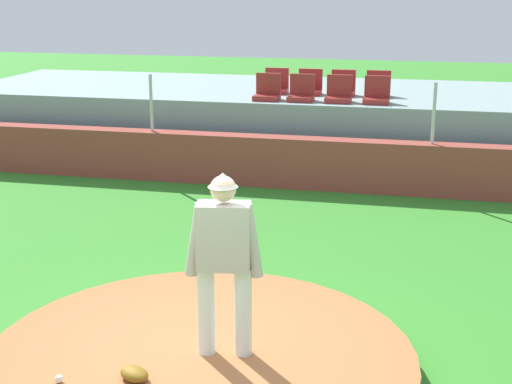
{
  "coord_description": "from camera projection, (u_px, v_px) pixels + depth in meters",
  "views": [
    {
      "loc": [
        1.9,
        -5.98,
        3.61
      ],
      "look_at": [
        0.0,
        2.4,
        1.16
      ],
      "focal_mm": 51.82,
      "sensor_mm": 36.0,
      "label": 1
    }
  ],
  "objects": [
    {
      "name": "stadium_chair_1",
      "position": [
        301.0,
        93.0,
        14.12
      ],
      "size": [
        0.48,
        0.44,
        0.5
      ],
      "rotation": [
        0.0,
        0.0,
        3.14
      ],
      "color": "maroon",
      "rests_on": "bleacher_platform"
    },
    {
      "name": "ground_plane",
      "position": [
        200.0,
        377.0,
        7.0
      ],
      "size": [
        60.0,
        60.0,
        0.0
      ],
      "primitive_type": "plane",
      "color": "#338328"
    },
    {
      "name": "stadium_chair_5",
      "position": [
        310.0,
        86.0,
        14.94
      ],
      "size": [
        0.48,
        0.44,
        0.5
      ],
      "rotation": [
        0.0,
        0.0,
        3.14
      ],
      "color": "maroon",
      "rests_on": "bleacher_platform"
    },
    {
      "name": "brick_barrier",
      "position": [
        310.0,
        163.0,
        13.32
      ],
      "size": [
        15.84,
        0.4,
        0.92
      ],
      "primitive_type": "cube",
      "color": "brown",
      "rests_on": "ground_plane"
    },
    {
      "name": "baseball",
      "position": [
        59.0,
        379.0,
        6.4
      ],
      "size": [
        0.07,
        0.07,
        0.07
      ],
      "primitive_type": "sphere",
      "color": "white",
      "rests_on": "pitchers_mound"
    },
    {
      "name": "pitcher",
      "position": [
        224.0,
        251.0,
        6.65
      ],
      "size": [
        0.73,
        0.33,
        1.75
      ],
      "rotation": [
        0.0,
        0.0,
        0.16
      ],
      "color": "white",
      "rests_on": "pitchers_mound"
    },
    {
      "name": "fence_post_left",
      "position": [
        151.0,
        103.0,
        13.68
      ],
      "size": [
        0.06,
        0.06,
        1.06
      ],
      "primitive_type": "cylinder",
      "color": "silver",
      "rests_on": "brick_barrier"
    },
    {
      "name": "stadium_chair_6",
      "position": [
        343.0,
        88.0,
        14.79
      ],
      "size": [
        0.48,
        0.44,
        0.5
      ],
      "rotation": [
        0.0,
        0.0,
        3.14
      ],
      "color": "maroon",
      "rests_on": "bleacher_platform"
    },
    {
      "name": "fielding_glove",
      "position": [
        134.0,
        374.0,
        6.45
      ],
      "size": [
        0.36,
        0.32,
        0.11
      ],
      "primitive_type": "ellipsoid",
      "rotation": [
        0.0,
        0.0,
        5.76
      ],
      "color": "brown",
      "rests_on": "pitchers_mound"
    },
    {
      "name": "stadium_chair_3",
      "position": [
        377.0,
        95.0,
        13.84
      ],
      "size": [
        0.48,
        0.44,
        0.5
      ],
      "rotation": [
        0.0,
        0.0,
        3.14
      ],
      "color": "maroon",
      "rests_on": "bleacher_platform"
    },
    {
      "name": "stadium_chair_0",
      "position": [
        267.0,
        92.0,
        14.24
      ],
      "size": [
        0.48,
        0.44,
        0.5
      ],
      "rotation": [
        0.0,
        0.0,
        3.14
      ],
      "color": "maroon",
      "rests_on": "bleacher_platform"
    },
    {
      "name": "stadium_chair_7",
      "position": [
        378.0,
        88.0,
        14.67
      ],
      "size": [
        0.48,
        0.44,
        0.5
      ],
      "rotation": [
        0.0,
        0.0,
        3.14
      ],
      "color": "maroon",
      "rests_on": "bleacher_platform"
    },
    {
      "name": "pitchers_mound",
      "position": [
        200.0,
        365.0,
        6.97
      ],
      "size": [
        4.08,
        4.08,
        0.26
      ],
      "primitive_type": "cylinder",
      "color": "#A7663A",
      "rests_on": "ground_plane"
    },
    {
      "name": "stadium_chair_2",
      "position": [
        339.0,
        94.0,
        13.98
      ],
      "size": [
        0.48,
        0.44,
        0.5
      ],
      "rotation": [
        0.0,
        0.0,
        3.14
      ],
      "color": "maroon",
      "rests_on": "bleacher_platform"
    },
    {
      "name": "stadium_chair_4",
      "position": [
        276.0,
        85.0,
        15.1
      ],
      "size": [
        0.48,
        0.44,
        0.5
      ],
      "rotation": [
        0.0,
        0.0,
        3.14
      ],
      "color": "maroon",
      "rests_on": "bleacher_platform"
    },
    {
      "name": "bleacher_platform",
      "position": [
        330.0,
        123.0,
        15.77
      ],
      "size": [
        15.62,
        4.24,
        1.42
      ],
      "primitive_type": "cube",
      "color": "#809A98",
      "rests_on": "ground_plane"
    },
    {
      "name": "fence_post_right",
      "position": [
        434.0,
        113.0,
        12.6
      ],
      "size": [
        0.06,
        0.06,
        1.06
      ],
      "primitive_type": "cylinder",
      "color": "silver",
      "rests_on": "brick_barrier"
    }
  ]
}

